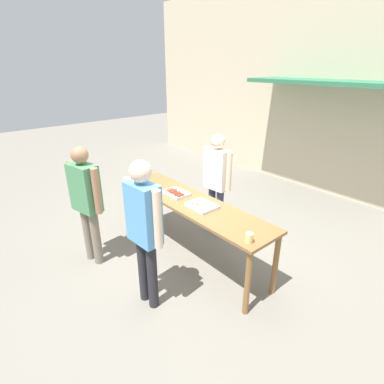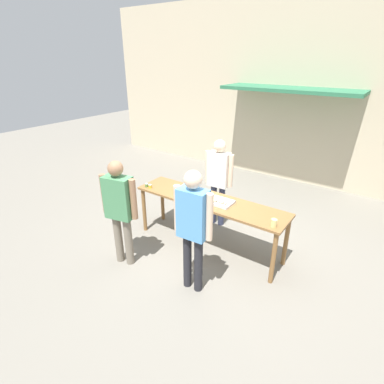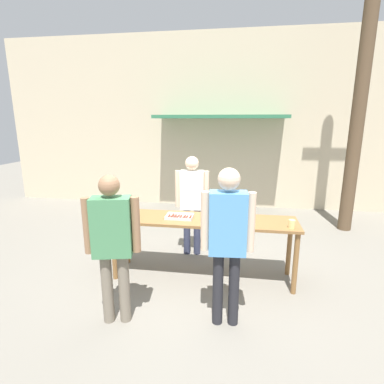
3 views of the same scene
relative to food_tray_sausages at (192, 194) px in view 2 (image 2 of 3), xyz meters
name	(u,v)px [view 2 (image 2 of 3)]	position (x,y,z in m)	size (l,w,h in m)	color
ground_plane	(208,245)	(0.35, 0.01, -0.94)	(24.00, 24.00, 0.00)	slate
building_facade_back	(297,94)	(0.35, 3.99, 1.32)	(12.00, 1.11, 4.50)	beige
serving_table	(209,205)	(0.35, 0.01, -0.12)	(2.70, 0.66, 0.92)	brown
food_tray_sausages	(192,194)	(0.00, 0.00, 0.00)	(0.39, 0.27, 0.04)	silver
food_tray_buns	(220,202)	(0.56, 0.00, 0.01)	(0.40, 0.31, 0.06)	silver
condiment_jar_mustard	(147,185)	(-0.87, -0.21, 0.02)	(0.06, 0.06, 0.07)	#567A38
condiment_jar_ketchup	(150,186)	(-0.79, -0.21, 0.02)	(0.06, 0.06, 0.07)	gold
beer_cup	(274,223)	(1.56, -0.20, 0.04)	(0.09, 0.09, 0.11)	#DBC67A
person_server_behind_table	(219,175)	(0.06, 0.78, 0.11)	(0.57, 0.25, 1.73)	#333851
person_customer_holding_hotdog	(120,205)	(-0.53, -1.16, 0.11)	(0.61, 0.32, 1.76)	#756B5B
person_customer_with_cup	(193,222)	(0.74, -1.01, 0.18)	(0.58, 0.25, 1.84)	#232328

